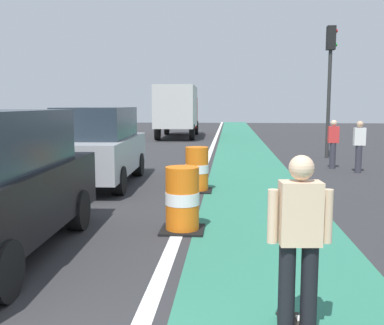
{
  "coord_description": "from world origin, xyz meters",
  "views": [
    {
      "loc": [
        1.73,
        -2.51,
        2.12
      ],
      "look_at": [
        1.08,
        5.43,
        1.1
      ],
      "focal_mm": 42.65,
      "sensor_mm": 36.0,
      "label": 1
    }
  ],
  "objects_px": {
    "traffic_barrel_mid": "(197,170)",
    "pedestrian_crossing": "(333,143)",
    "skateboarder_on_lane": "(299,243)",
    "delivery_truck_down_block": "(178,109)",
    "parked_suv_second": "(98,146)",
    "traffic_barrel_front": "(182,200)",
    "traffic_light_corner": "(330,68)",
    "pedestrian_waiting": "(359,145)"
  },
  "relations": [
    {
      "from": "traffic_barrel_mid",
      "to": "pedestrian_crossing",
      "type": "relative_size",
      "value": 0.68
    },
    {
      "from": "skateboarder_on_lane",
      "to": "pedestrian_crossing",
      "type": "relative_size",
      "value": 1.05
    },
    {
      "from": "skateboarder_on_lane",
      "to": "delivery_truck_down_block",
      "type": "xyz_separation_m",
      "value": [
        -3.9,
        25.12,
        0.94
      ]
    },
    {
      "from": "parked_suv_second",
      "to": "traffic_barrel_mid",
      "type": "bearing_deg",
      "value": -16.46
    },
    {
      "from": "skateboarder_on_lane",
      "to": "delivery_truck_down_block",
      "type": "relative_size",
      "value": 0.22
    },
    {
      "from": "delivery_truck_down_block",
      "to": "skateboarder_on_lane",
      "type": "bearing_deg",
      "value": -81.18
    },
    {
      "from": "traffic_barrel_front",
      "to": "traffic_light_corner",
      "type": "distance_m",
      "value": 12.22
    },
    {
      "from": "delivery_truck_down_block",
      "to": "traffic_light_corner",
      "type": "xyz_separation_m",
      "value": [
        7.15,
        -10.72,
        1.65
      ]
    },
    {
      "from": "traffic_barrel_mid",
      "to": "traffic_light_corner",
      "type": "bearing_deg",
      "value": 57.71
    },
    {
      "from": "traffic_barrel_mid",
      "to": "pedestrian_crossing",
      "type": "distance_m",
      "value": 6.03
    },
    {
      "from": "traffic_light_corner",
      "to": "pedestrian_waiting",
      "type": "height_order",
      "value": "traffic_light_corner"
    },
    {
      "from": "parked_suv_second",
      "to": "traffic_barrel_front",
      "type": "height_order",
      "value": "parked_suv_second"
    },
    {
      "from": "traffic_barrel_mid",
      "to": "pedestrian_crossing",
      "type": "bearing_deg",
      "value": 45.8
    },
    {
      "from": "traffic_barrel_front",
      "to": "parked_suv_second",
      "type": "bearing_deg",
      "value": 121.77
    },
    {
      "from": "skateboarder_on_lane",
      "to": "delivery_truck_down_block",
      "type": "bearing_deg",
      "value": 98.82
    },
    {
      "from": "delivery_truck_down_block",
      "to": "pedestrian_crossing",
      "type": "relative_size",
      "value": 4.76
    },
    {
      "from": "delivery_truck_down_block",
      "to": "pedestrian_crossing",
      "type": "bearing_deg",
      "value": -64.07
    },
    {
      "from": "pedestrian_crossing",
      "to": "traffic_light_corner",
      "type": "bearing_deg",
      "value": 81.49
    },
    {
      "from": "parked_suv_second",
      "to": "pedestrian_crossing",
      "type": "xyz_separation_m",
      "value": [
        6.87,
        3.53,
        -0.17
      ]
    },
    {
      "from": "traffic_barrel_front",
      "to": "pedestrian_crossing",
      "type": "xyz_separation_m",
      "value": [
        4.19,
        7.86,
        0.33
      ]
    },
    {
      "from": "pedestrian_crossing",
      "to": "skateboarder_on_lane",
      "type": "bearing_deg",
      "value": -103.85
    },
    {
      "from": "traffic_barrel_mid",
      "to": "pedestrian_waiting",
      "type": "bearing_deg",
      "value": 35.66
    },
    {
      "from": "parked_suv_second",
      "to": "delivery_truck_down_block",
      "type": "bearing_deg",
      "value": 89.41
    },
    {
      "from": "traffic_light_corner",
      "to": "pedestrian_waiting",
      "type": "distance_m",
      "value": 4.73
    },
    {
      "from": "pedestrian_waiting",
      "to": "skateboarder_on_lane",
      "type": "bearing_deg",
      "value": -107.96
    },
    {
      "from": "parked_suv_second",
      "to": "pedestrian_crossing",
      "type": "relative_size",
      "value": 2.9
    },
    {
      "from": "skateboarder_on_lane",
      "to": "pedestrian_crossing",
      "type": "xyz_separation_m",
      "value": [
        2.8,
        11.35,
        -0.05
      ]
    },
    {
      "from": "traffic_light_corner",
      "to": "pedestrian_waiting",
      "type": "bearing_deg",
      "value": -87.99
    },
    {
      "from": "pedestrian_crossing",
      "to": "pedestrian_waiting",
      "type": "bearing_deg",
      "value": -55.96
    },
    {
      "from": "skateboarder_on_lane",
      "to": "parked_suv_second",
      "type": "relative_size",
      "value": 0.36
    },
    {
      "from": "traffic_barrel_mid",
      "to": "pedestrian_waiting",
      "type": "distance_m",
      "value": 5.91
    },
    {
      "from": "traffic_light_corner",
      "to": "pedestrian_crossing",
      "type": "distance_m",
      "value": 4.06
    },
    {
      "from": "pedestrian_waiting",
      "to": "parked_suv_second",
      "type": "bearing_deg",
      "value": -160.48
    },
    {
      "from": "traffic_barrel_front",
      "to": "delivery_truck_down_block",
      "type": "relative_size",
      "value": 0.14
    },
    {
      "from": "pedestrian_waiting",
      "to": "traffic_barrel_front",
      "type": "bearing_deg",
      "value": -124.43
    },
    {
      "from": "skateboarder_on_lane",
      "to": "delivery_truck_down_block",
      "type": "height_order",
      "value": "delivery_truck_down_block"
    },
    {
      "from": "parked_suv_second",
      "to": "traffic_barrel_front",
      "type": "relative_size",
      "value": 4.28
    },
    {
      "from": "skateboarder_on_lane",
      "to": "traffic_light_corner",
      "type": "distance_m",
      "value": 14.98
    },
    {
      "from": "pedestrian_crossing",
      "to": "traffic_barrel_front",
      "type": "bearing_deg",
      "value": -118.07
    },
    {
      "from": "delivery_truck_down_block",
      "to": "traffic_light_corner",
      "type": "distance_m",
      "value": 13.0
    },
    {
      "from": "traffic_barrel_front",
      "to": "traffic_light_corner",
      "type": "xyz_separation_m",
      "value": [
        4.65,
        10.91,
        2.97
      ]
    },
    {
      "from": "traffic_light_corner",
      "to": "pedestrian_crossing",
      "type": "relative_size",
      "value": 3.17
    }
  ]
}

